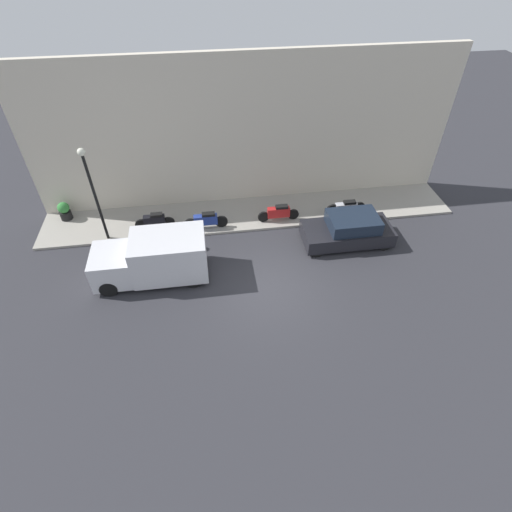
{
  "coord_description": "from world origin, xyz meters",
  "views": [
    {
      "loc": [
        -10.82,
        2.0,
        11.52
      ],
      "look_at": [
        1.29,
        0.25,
        0.6
      ],
      "focal_mm": 28.0,
      "sensor_mm": 36.0,
      "label": 1
    }
  ],
  "objects_px": {
    "motorcycle_blue": "(206,220)",
    "potted_plant": "(65,211)",
    "scooter_silver": "(346,207)",
    "motorcycle_black": "(155,221)",
    "motorcycle_red": "(279,213)",
    "streetlamp": "(91,184)",
    "delivery_van": "(152,258)",
    "parked_car": "(348,230)"
  },
  "relations": [
    {
      "from": "motorcycle_black",
      "to": "delivery_van",
      "type": "bearing_deg",
      "value": -177.99
    },
    {
      "from": "scooter_silver",
      "to": "motorcycle_blue",
      "type": "bearing_deg",
      "value": 90.64
    },
    {
      "from": "motorcycle_black",
      "to": "potted_plant",
      "type": "xyz_separation_m",
      "value": [
        1.4,
        4.26,
        0.0
      ]
    },
    {
      "from": "motorcycle_black",
      "to": "potted_plant",
      "type": "relative_size",
      "value": 2.01
    },
    {
      "from": "parked_car",
      "to": "delivery_van",
      "type": "bearing_deg",
      "value": 96.95
    },
    {
      "from": "motorcycle_blue",
      "to": "potted_plant",
      "type": "distance_m",
      "value": 6.8
    },
    {
      "from": "streetlamp",
      "to": "potted_plant",
      "type": "height_order",
      "value": "streetlamp"
    },
    {
      "from": "scooter_silver",
      "to": "streetlamp",
      "type": "xyz_separation_m",
      "value": [
        -0.18,
        11.15,
        2.37
      ]
    },
    {
      "from": "parked_car",
      "to": "streetlamp",
      "type": "xyz_separation_m",
      "value": [
        1.64,
        10.66,
        2.27
      ]
    },
    {
      "from": "motorcycle_blue",
      "to": "streetlamp",
      "type": "relative_size",
      "value": 0.46
    },
    {
      "from": "parked_car",
      "to": "motorcycle_black",
      "type": "height_order",
      "value": "parked_car"
    },
    {
      "from": "scooter_silver",
      "to": "motorcycle_black",
      "type": "relative_size",
      "value": 1.09
    },
    {
      "from": "potted_plant",
      "to": "delivery_van",
      "type": "bearing_deg",
      "value": -135.59
    },
    {
      "from": "parked_car",
      "to": "motorcycle_red",
      "type": "height_order",
      "value": "parked_car"
    },
    {
      "from": "motorcycle_blue",
      "to": "motorcycle_red",
      "type": "relative_size",
      "value": 1.03
    },
    {
      "from": "motorcycle_red",
      "to": "potted_plant",
      "type": "xyz_separation_m",
      "value": [
        1.56,
        10.02,
        0.01
      ]
    },
    {
      "from": "parked_car",
      "to": "motorcycle_black",
      "type": "relative_size",
      "value": 2.18
    },
    {
      "from": "motorcycle_blue",
      "to": "streetlamp",
      "type": "height_order",
      "value": "streetlamp"
    },
    {
      "from": "delivery_van",
      "to": "motorcycle_black",
      "type": "height_order",
      "value": "delivery_van"
    },
    {
      "from": "delivery_van",
      "to": "motorcycle_black",
      "type": "xyz_separation_m",
      "value": [
        3.06,
        0.11,
        -0.42
      ]
    },
    {
      "from": "delivery_van",
      "to": "potted_plant",
      "type": "relative_size",
      "value": 4.97
    },
    {
      "from": "delivery_van",
      "to": "scooter_silver",
      "type": "height_order",
      "value": "delivery_van"
    },
    {
      "from": "motorcycle_red",
      "to": "potted_plant",
      "type": "bearing_deg",
      "value": 81.14
    },
    {
      "from": "scooter_silver",
      "to": "streetlamp",
      "type": "relative_size",
      "value": 0.45
    },
    {
      "from": "delivery_van",
      "to": "streetlamp",
      "type": "bearing_deg",
      "value": 39.87
    },
    {
      "from": "scooter_silver",
      "to": "potted_plant",
      "type": "distance_m",
      "value": 13.39
    },
    {
      "from": "motorcycle_blue",
      "to": "scooter_silver",
      "type": "distance_m",
      "value": 6.7
    },
    {
      "from": "parked_car",
      "to": "motorcycle_blue",
      "type": "height_order",
      "value": "parked_car"
    },
    {
      "from": "delivery_van",
      "to": "potted_plant",
      "type": "distance_m",
      "value": 6.26
    },
    {
      "from": "delivery_van",
      "to": "streetlamp",
      "type": "distance_m",
      "value": 3.99
    },
    {
      "from": "motorcycle_red",
      "to": "scooter_silver",
      "type": "relative_size",
      "value": 1.0
    },
    {
      "from": "motorcycle_red",
      "to": "streetlamp",
      "type": "relative_size",
      "value": 0.45
    },
    {
      "from": "parked_car",
      "to": "streetlamp",
      "type": "distance_m",
      "value": 11.02
    },
    {
      "from": "scooter_silver",
      "to": "streetlamp",
      "type": "height_order",
      "value": "streetlamp"
    },
    {
      "from": "motorcycle_blue",
      "to": "motorcycle_black",
      "type": "xyz_separation_m",
      "value": [
        0.29,
        2.33,
        -0.01
      ]
    },
    {
      "from": "delivery_van",
      "to": "motorcycle_blue",
      "type": "bearing_deg",
      "value": -38.7
    },
    {
      "from": "scooter_silver",
      "to": "potted_plant",
      "type": "height_order",
      "value": "potted_plant"
    },
    {
      "from": "motorcycle_red",
      "to": "motorcycle_black",
      "type": "bearing_deg",
      "value": 88.38
    },
    {
      "from": "parked_car",
      "to": "motorcycle_red",
      "type": "bearing_deg",
      "value": 56.03
    },
    {
      "from": "parked_car",
      "to": "streetlamp",
      "type": "bearing_deg",
      "value": 81.24
    },
    {
      "from": "motorcycle_blue",
      "to": "potted_plant",
      "type": "xyz_separation_m",
      "value": [
        1.69,
        6.59,
        -0.0
      ]
    },
    {
      "from": "delivery_van",
      "to": "motorcycle_black",
      "type": "relative_size",
      "value": 2.47
    }
  ]
}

